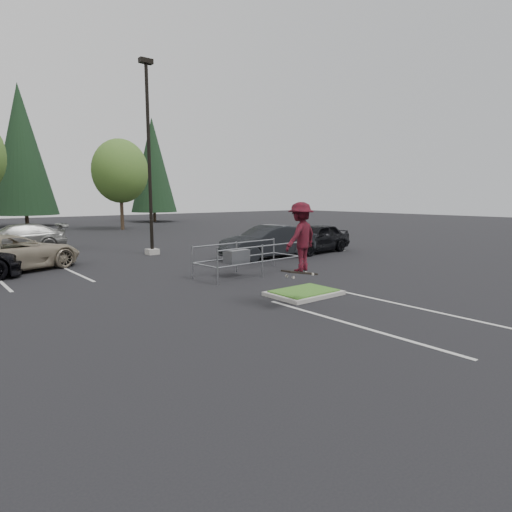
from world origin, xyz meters
TOP-DOWN VIEW (x-y plane):
  - ground at (0.00, 0.00)m, footprint 120.00×120.00m
  - grass_median at (0.00, 0.00)m, footprint 2.20×1.60m
  - stall_lines at (-1.35, 6.02)m, footprint 22.62×17.60m
  - light_pole at (0.50, 12.00)m, footprint 0.70×0.60m
  - decid_c at (5.99, 29.83)m, footprint 5.12×5.12m
  - conif_b at (0.00, 40.50)m, footprint 6.38×6.38m
  - conif_c at (14.00, 39.50)m, footprint 5.50×5.50m
  - cart_corral at (0.40, 3.96)m, footprint 4.58×1.92m
  - skateboarder at (-1.20, -1.00)m, footprint 1.37×0.97m
  - car_l_tan at (-6.50, 10.76)m, footprint 6.21×4.44m
  - car_r_charc at (4.50, 7.00)m, footprint 5.16×2.08m
  - car_r_black at (8.00, 7.00)m, footprint 4.93×2.38m
  - car_far_silver at (-5.00, 18.00)m, footprint 5.43×2.33m

SIDE VIEW (x-z plane):
  - ground at x=0.00m, z-range 0.00..0.00m
  - stall_lines at x=-1.35m, z-range 0.00..0.01m
  - grass_median at x=0.00m, z-range 0.00..0.16m
  - car_far_silver at x=-5.00m, z-range 0.00..1.56m
  - car_l_tan at x=-6.50m, z-range 0.00..1.57m
  - cart_corral at x=0.40m, z-range 0.16..1.43m
  - car_r_black at x=8.00m, z-range 0.00..1.62m
  - car_r_charc at x=4.50m, z-range 0.00..1.67m
  - skateboarder at x=-1.20m, z-range 0.95..3.07m
  - light_pole at x=0.50m, z-range -0.50..9.62m
  - decid_c at x=5.99m, z-range 1.06..9.45m
  - conif_c at x=14.00m, z-range 0.60..13.10m
  - conif_b at x=0.00m, z-range 0.60..15.10m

